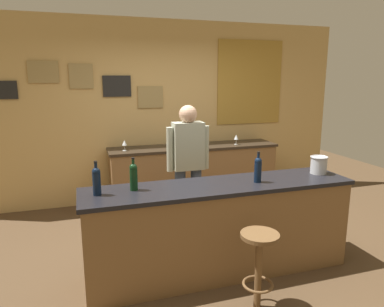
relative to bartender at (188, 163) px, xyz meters
name	(u,v)px	position (x,y,z in m)	size (l,w,h in m)	color
ground_plane	(206,252)	(0.06, -0.47, -0.94)	(10.00, 10.00, 0.00)	#4C3823
back_wall	(165,111)	(0.09, 1.56, 0.48)	(6.00, 0.09, 2.80)	tan
bar_counter	(220,228)	(0.06, -0.87, -0.47)	(2.65, 0.60, 0.92)	brown
side_counter	(194,174)	(0.46, 1.18, -0.48)	(2.62, 0.56, 0.90)	brown
bartender	(188,163)	(0.00, 0.00, 0.00)	(0.52, 0.21, 1.62)	#384766
bar_stool	(259,258)	(0.15, -1.52, -0.48)	(0.32, 0.32, 0.68)	brown
wine_bottle_a	(97,180)	(-1.09, -0.85, 0.12)	(0.07, 0.07, 0.31)	black
wine_bottle_b	(134,176)	(-0.76, -0.81, 0.12)	(0.07, 0.07, 0.31)	black
wine_bottle_c	(258,169)	(0.43, -0.92, 0.12)	(0.07, 0.07, 0.31)	black
ice_bucket	(319,164)	(1.21, -0.83, 0.08)	(0.19, 0.19, 0.19)	#B7BABF
wine_glass_a	(125,143)	(-0.61, 1.12, 0.07)	(0.07, 0.07, 0.16)	silver
wine_glass_b	(236,138)	(1.12, 1.08, 0.07)	(0.07, 0.07, 0.16)	silver
coffee_mug	(192,143)	(0.42, 1.15, 0.01)	(0.12, 0.08, 0.09)	#B2332D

